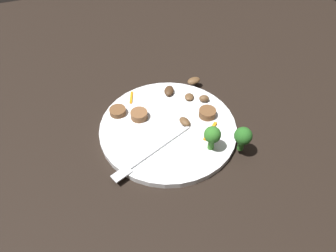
{
  "coord_description": "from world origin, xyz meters",
  "views": [
    {
      "loc": [
        0.15,
        0.4,
        0.47
      ],
      "look_at": [
        0.0,
        0.0,
        0.01
      ],
      "focal_mm": 33.71,
      "sensor_mm": 36.0,
      "label": 1
    }
  ],
  "objects": [
    {
      "name": "ground_plane",
      "position": [
        0.0,
        0.0,
        0.0
      ],
      "size": [
        1.4,
        1.4,
        0.0
      ],
      "primitive_type": "plane",
      "color": "black"
    },
    {
      "name": "plate",
      "position": [
        0.0,
        0.0,
        0.01
      ],
      "size": [
        0.27,
        0.27,
        0.01
      ],
      "primitive_type": "cylinder",
      "color": "white",
      "rests_on": "ground_plane"
    },
    {
      "name": "fork",
      "position": [
        0.06,
        0.06,
        0.01
      ],
      "size": [
        0.17,
        0.08,
        0.0
      ],
      "rotation": [
        0.0,
        0.0,
        0.39
      ],
      "color": "silver",
      "rests_on": "plate"
    },
    {
      "name": "broccoli_floret_0",
      "position": [
        -0.1,
        0.1,
        0.05
      ],
      "size": [
        0.03,
        0.03,
        0.05
      ],
      "color": "#296420",
      "rests_on": "plate"
    },
    {
      "name": "broccoli_floret_1",
      "position": [
        -0.05,
        0.08,
        0.05
      ],
      "size": [
        0.03,
        0.03,
        0.05
      ],
      "color": "#347525",
      "rests_on": "plate"
    },
    {
      "name": "sausage_slice_0",
      "position": [
        0.08,
        -0.07,
        0.02
      ],
      "size": [
        0.04,
        0.04,
        0.01
      ],
      "primitive_type": "cylinder",
      "rotation": [
        0.0,
        0.0,
        1.97
      ],
      "color": "brown",
      "rests_on": "plate"
    },
    {
      "name": "sausage_slice_1",
      "position": [
        0.05,
        -0.04,
        0.02
      ],
      "size": [
        0.04,
        0.04,
        0.01
      ],
      "primitive_type": "cylinder",
      "rotation": [
        0.0,
        0.0,
        0.14
      ],
      "color": "brown",
      "rests_on": "plate"
    },
    {
      "name": "sausage_slice_2",
      "position": [
        -0.08,
        0.0,
        0.02
      ],
      "size": [
        0.05,
        0.05,
        0.01
      ],
      "primitive_type": "cylinder",
      "rotation": [
        0.0,
        0.0,
        2.71
      ],
      "color": "brown",
      "rests_on": "plate"
    },
    {
      "name": "mushroom_0",
      "position": [
        -0.03,
        0.01,
        0.02
      ],
      "size": [
        0.02,
        0.03,
        0.01
      ],
      "primitive_type": "ellipsoid",
      "rotation": [
        0.0,
        0.0,
        4.98
      ],
      "color": "brown",
      "rests_on": "plate"
    },
    {
      "name": "mushroom_1",
      "position": [
        -0.04,
        -0.09,
        0.02
      ],
      "size": [
        0.03,
        0.04,
        0.01
      ],
      "primitive_type": "ellipsoid",
      "rotation": [
        0.0,
        0.0,
        1.08
      ],
      "color": "#422B19",
      "rests_on": "plate"
    },
    {
      "name": "mushroom_2",
      "position": [
        -0.1,
        -0.11,
        0.02
      ],
      "size": [
        0.03,
        0.02,
        0.01
      ],
      "primitive_type": "ellipsoid",
      "rotation": [
        0.0,
        0.0,
        3.26
      ],
      "color": "brown",
      "rests_on": "plate"
    },
    {
      "name": "mushroom_3",
      "position": [
        -0.07,
        -0.06,
        0.02
      ],
      "size": [
        0.03,
        0.03,
        0.01
      ],
      "primitive_type": "ellipsoid",
      "rotation": [
        0.0,
        0.0,
        0.97
      ],
      "color": "brown",
      "rests_on": "plate"
    },
    {
      "name": "mushroom_4",
      "position": [
        -0.1,
        -0.04,
        0.02
      ],
      "size": [
        0.03,
        0.02,
        0.01
      ],
      "primitive_type": "ellipsoid",
      "rotation": [
        0.0,
        0.0,
        5.91
      ],
      "color": "brown",
      "rests_on": "plate"
    },
    {
      "name": "pepper_strip_0",
      "position": [
        -0.07,
        0.04,
        0.01
      ],
      "size": [
        0.04,
        0.04,
        0.0
      ],
      "primitive_type": "cube",
      "rotation": [
        0.0,
        0.0,
        3.83
      ],
      "color": "orange",
      "rests_on": "plate"
    },
    {
      "name": "pepper_strip_1",
      "position": [
        0.05,
        -0.1,
        0.01
      ],
      "size": [
        0.02,
        0.04,
        0.0
      ],
      "primitive_type": "cube",
      "rotation": [
        0.0,
        0.0,
        4.37
      ],
      "color": "orange",
      "rests_on": "plate"
    }
  ]
}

